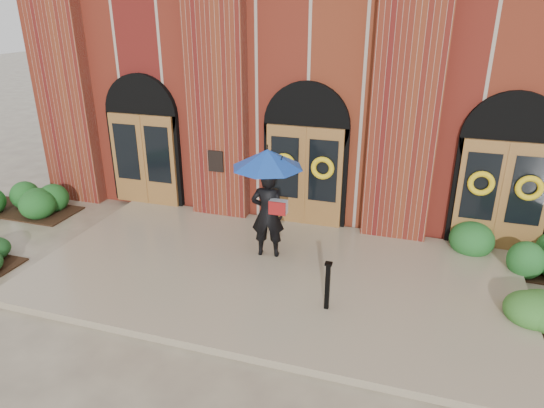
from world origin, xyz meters
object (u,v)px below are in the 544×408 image
at_px(metal_post, 328,285).
at_px(hedge_wall_left, 21,199).
at_px(man_with_umbrella, 268,183).
at_px(hedge_wall_right, 531,253).

relative_size(metal_post, hedge_wall_left, 0.34).
bearing_deg(metal_post, man_with_umbrella, 135.37).
xyz_separation_m(metal_post, hedge_wall_right, (3.85, 3.03, -0.27)).
distance_m(metal_post, hedge_wall_right, 4.91).
distance_m(metal_post, hedge_wall_left, 9.35).
relative_size(man_with_umbrella, hedge_wall_right, 0.84).
height_order(hedge_wall_left, hedge_wall_right, hedge_wall_right).
relative_size(hedge_wall_left, hedge_wall_right, 0.97).
xyz_separation_m(man_with_umbrella, hedge_wall_right, (5.52, 1.38, -1.48)).
bearing_deg(man_with_umbrella, hedge_wall_right, -175.85).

